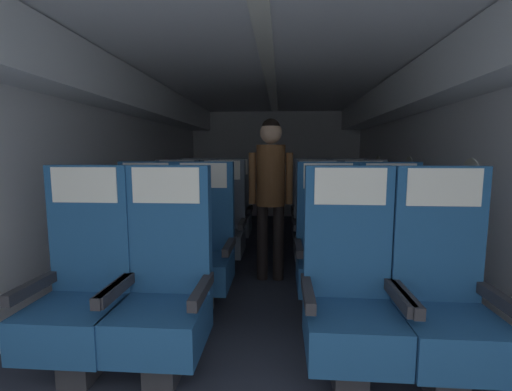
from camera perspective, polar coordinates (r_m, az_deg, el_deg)
name	(u,v)px	position (r m, az deg, el deg)	size (l,w,h in m)	color
ground	(268,273)	(3.73, 2.05, -12.84)	(3.55, 7.02, 0.02)	#2D3342
fuselage_shell	(270,126)	(3.77, 2.32, 11.42)	(3.43, 6.67, 2.13)	silver
seat_a_left_window	(82,291)	(2.21, -26.97, -14.02)	(0.51, 0.48, 1.19)	#38383D
seat_a_left_aisle	(164,293)	(2.03, -15.05, -15.39)	(0.51, 0.48, 1.19)	#38383D
seat_a_right_aisle	(444,302)	(2.11, 28.83, -15.21)	(0.51, 0.48, 1.19)	#38383D
seat_a_right_window	(350,298)	(1.97, 15.30, -16.06)	(0.51, 0.48, 1.19)	#38383D
seat_b_left_window	(145,248)	(2.95, -18.02, -8.34)	(0.51, 0.48, 1.19)	#38383D
seat_b_left_aisle	(202,249)	(2.81, -8.90, -8.85)	(0.51, 0.48, 1.19)	#38383D
seat_b_right_aisle	(391,254)	(2.86, 21.47, -8.98)	(0.51, 0.48, 1.19)	#38383D
seat_b_right_window	(327,252)	(2.77, 11.78, -9.15)	(0.51, 0.48, 1.19)	#38383D
seat_c_left_window	(176,226)	(3.76, -13.14, -4.90)	(0.51, 0.48, 1.19)	#38383D
seat_c_left_aisle	(222,226)	(3.64, -5.74, -5.13)	(0.51, 0.48, 1.19)	#38383D
seat_c_right_aisle	(363,228)	(3.69, 17.43, -5.25)	(0.51, 0.48, 1.19)	#38383D
seat_c_right_window	(317,228)	(3.61, 10.16, -5.33)	(0.51, 0.48, 1.19)	#38383D
seat_d_left_window	(196,212)	(4.56, -9.96, -2.72)	(0.51, 0.48, 1.19)	#38383D
seat_d_left_aisle	(233,212)	(4.50, -3.91, -2.78)	(0.51, 0.48, 1.19)	#38383D
seat_d_right_aisle	(348,214)	(4.53, 15.03, -2.93)	(0.51, 0.48, 1.19)	#38383D
seat_d_right_window	(311,213)	(4.45, 9.09, -2.95)	(0.51, 0.48, 1.19)	#38383D
flight_attendant	(271,182)	(3.35, 2.45, 2.21)	(0.43, 0.28, 1.59)	black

